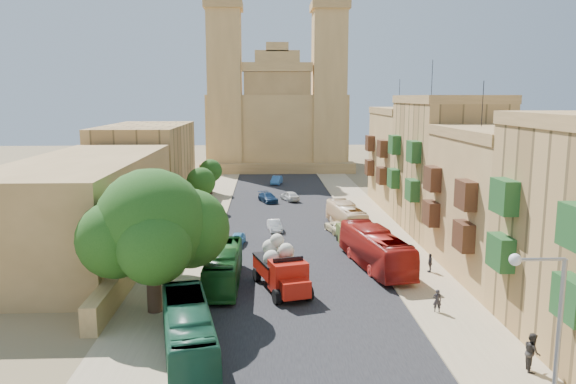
{
  "coord_description": "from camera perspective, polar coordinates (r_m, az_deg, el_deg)",
  "views": [
    {
      "loc": [
        -2.37,
        -30.65,
        13.65
      ],
      "look_at": [
        0.0,
        26.0,
        4.0
      ],
      "focal_mm": 35.0,
      "sensor_mm": 36.0,
      "label": 1
    }
  ],
  "objects": [
    {
      "name": "car_cream",
      "position": [
        57.5,
        5.04,
        -3.53
      ],
      "size": [
        2.68,
        4.38,
        1.13
      ],
      "primitive_type": "imported",
      "rotation": [
        0.0,
        0.0,
        3.35
      ],
      "color": "#FFECB8",
      "rests_on": "ground"
    },
    {
      "name": "kerb_east",
      "position": [
        62.86,
        6.24,
        -2.89
      ],
      "size": [
        0.25,
        140.0,
        0.12
      ],
      "primitive_type": "cube",
      "color": "tan",
      "rests_on": "ground"
    },
    {
      "name": "olive_pickup",
      "position": [
        52.84,
        6.26,
        -4.47
      ],
      "size": [
        2.12,
        4.12,
        1.65
      ],
      "color": "#4D5C22",
      "rests_on": "ground"
    },
    {
      "name": "townhouse_d",
      "position": [
        72.41,
        12.3,
        3.5
      ],
      "size": [
        9.0,
        14.0,
        15.9
      ],
      "color": "tan",
      "rests_on": "ground"
    },
    {
      "name": "bus_cream_east",
      "position": [
        58.93,
        5.93,
        -2.48
      ],
      "size": [
        3.27,
        9.62,
        2.63
      ],
      "primitive_type": "imported",
      "rotation": [
        0.0,
        0.0,
        3.26
      ],
      "color": "#FFDBAC",
      "rests_on": "ground"
    },
    {
      "name": "church",
      "position": [
        109.37,
        -1.16,
        7.49
      ],
      "size": [
        28.0,
        22.5,
        36.3
      ],
      "color": "tan",
      "rests_on": "ground"
    },
    {
      "name": "west_building_mid",
      "position": [
        76.76,
        -14.15,
        2.89
      ],
      "size": [
        10.0,
        22.0,
        10.0
      ],
      "primitive_type": "cube",
      "color": "tan",
      "rests_on": "ground"
    },
    {
      "name": "street_tree_d",
      "position": [
        79.69,
        -7.88,
        2.13
      ],
      "size": [
        3.24,
        3.24,
        4.99
      ],
      "color": "#3C291E",
      "rests_on": "ground"
    },
    {
      "name": "pedestrian_a",
      "position": [
        37.81,
        14.91,
        -10.62
      ],
      "size": [
        0.61,
        0.46,
        1.5
      ],
      "primitive_type": "imported",
      "rotation": [
        0.0,
        0.0,
        2.95
      ],
      "color": "#252226",
      "rests_on": "ground"
    },
    {
      "name": "pedestrian_b",
      "position": [
        31.75,
        23.56,
        -14.68
      ],
      "size": [
        0.93,
        1.09,
        1.98
      ],
      "primitive_type": "imported",
      "rotation": [
        0.0,
        0.0,
        1.37
      ],
      "color": "#322E2B",
      "rests_on": "ground"
    },
    {
      "name": "streetlamp",
      "position": [
        22.83,
        24.73,
        -12.99
      ],
      "size": [
        2.11,
        0.44,
        8.22
      ],
      "color": "gray",
      "rests_on": "ground"
    },
    {
      "name": "car_white_a",
      "position": [
        57.81,
        -1.36,
        -3.42
      ],
      "size": [
        1.61,
        3.56,
        1.13
      ],
      "primitive_type": "imported",
      "rotation": [
        0.0,
        0.0,
        0.12
      ],
      "color": "white",
      "rests_on": "ground"
    },
    {
      "name": "street_tree_a",
      "position": [
        44.5,
        -12.23,
        -3.75
      ],
      "size": [
        3.39,
        3.39,
        5.22
      ],
      "color": "#3C291E",
      "rests_on": "ground"
    },
    {
      "name": "sidewalk_west",
      "position": [
        62.57,
        -8.89,
        -3.06
      ],
      "size": [
        5.0,
        140.0,
        0.01
      ],
      "primitive_type": "cube",
      "color": "tan",
      "rests_on": "ground"
    },
    {
      "name": "red_truck",
      "position": [
        40.12,
        -0.67,
        -7.63
      ],
      "size": [
        4.24,
        7.09,
        3.92
      ],
      "color": "#AF180D",
      "rests_on": "ground"
    },
    {
      "name": "car_white_b",
      "position": [
        74.47,
        0.19,
        -0.39
      ],
      "size": [
        2.78,
        4.16,
        1.32
      ],
      "primitive_type": "imported",
      "rotation": [
        0.0,
        0.0,
        3.49
      ],
      "color": "silver",
      "rests_on": "ground"
    },
    {
      "name": "road_surface",
      "position": [
        62.21,
        -0.15,
        -3.01
      ],
      "size": [
        14.0,
        140.0,
        0.01
      ],
      "primitive_type": "cube",
      "color": "black",
      "rests_on": "ground"
    },
    {
      "name": "car_dkblue",
      "position": [
        73.56,
        -2.06,
        -0.56
      ],
      "size": [
        2.99,
        4.56,
        1.23
      ],
      "primitive_type": "imported",
      "rotation": [
        0.0,
        0.0,
        0.33
      ],
      "color": "navy",
      "rests_on": "ground"
    },
    {
      "name": "bus_red_east",
      "position": [
        45.92,
        8.87,
        -5.73
      ],
      "size": [
        4.42,
        11.45,
        3.11
      ],
      "primitive_type": "imported",
      "rotation": [
        0.0,
        0.0,
        3.31
      ],
      "color": "#AA1D17",
      "rests_on": "ground"
    },
    {
      "name": "townhouse_b",
      "position": [
        46.2,
        21.01,
        -0.95
      ],
      "size": [
        9.0,
        14.0,
        14.9
      ],
      "color": "tan",
      "rests_on": "ground"
    },
    {
      "name": "bus_green_north",
      "position": [
        41.67,
        -6.56,
        -7.57
      ],
      "size": [
        2.34,
        9.75,
        2.71
      ],
      "primitive_type": "imported",
      "rotation": [
        0.0,
        0.0,
        -0.01
      ],
      "color": "#19551E",
      "rests_on": "ground"
    },
    {
      "name": "west_wall",
      "position": [
        53.2,
        -13.34,
        -4.47
      ],
      "size": [
        1.0,
        40.0,
        1.8
      ],
      "primitive_type": "cube",
      "color": "tan",
      "rests_on": "ground"
    },
    {
      "name": "bus_green_south",
      "position": [
        31.0,
        -10.14,
        -13.73
      ],
      "size": [
        4.35,
        10.45,
        2.83
      ],
      "primitive_type": "imported",
      "rotation": [
        0.0,
        0.0,
        0.2
      ],
      "color": "#216042",
      "rests_on": "ground"
    },
    {
      "name": "car_blue_b",
      "position": [
        88.52,
        -1.16,
        1.21
      ],
      "size": [
        2.1,
        4.13,
        1.3
      ],
      "primitive_type": "imported",
      "rotation": [
        0.0,
        0.0,
        -0.19
      ],
      "color": "#346BAB",
      "rests_on": "ground"
    },
    {
      "name": "sidewalk_east",
      "position": [
        63.29,
        8.48,
        -2.9
      ],
      "size": [
        5.0,
        140.0,
        0.01
      ],
      "primitive_type": "cube",
      "color": "tan",
      "rests_on": "ground"
    },
    {
      "name": "kerb_west",
      "position": [
        62.32,
        -6.61,
        -3.0
      ],
      "size": [
        0.25,
        140.0,
        0.12
      ],
      "primitive_type": "cube",
      "color": "tan",
      "rests_on": "ground"
    },
    {
      "name": "west_building_low",
      "position": [
        51.96,
        -19.86,
        -1.4
      ],
      "size": [
        10.0,
        28.0,
        8.4
      ],
      "primitive_type": "cube",
      "color": "#9C7744",
      "rests_on": "ground"
    },
    {
      "name": "street_tree_c",
      "position": [
        67.84,
        -8.83,
        1.01
      ],
      "size": [
        3.48,
        3.48,
        5.35
      ],
      "color": "#3C291E",
      "rests_on": "ground"
    },
    {
      "name": "townhouse_c",
      "position": [
        58.98,
        15.74,
        2.73
      ],
      "size": [
        9.0,
        14.0,
        17.4
      ],
      "color": "tan",
      "rests_on": "ground"
    },
    {
      "name": "car_blue_a",
      "position": [
        52.64,
        -5.18,
        -4.79
      ],
      "size": [
        1.66,
        3.34,
        1.09
      ],
      "primitive_type": "imported",
      "rotation": [
        0.0,
        0.0,
        -0.12
      ],
      "color": "#3A93C7",
      "rests_on": "ground"
    },
    {
      "name": "ground",
      "position": [
        33.63,
        1.91,
        -14.29
      ],
      "size": [
        260.0,
        260.0,
        0.0
      ],
      "primitive_type": "plane",
      "color": "olive"
    },
    {
      "name": "pedestrian_c",
      "position": [
        45.82,
        14.23,
        -7.0
      ],
      "size": [
        0.45,
        0.91,
        1.5
      ],
      "primitive_type": "imported",
      "rotation": [
        0.0,
        0.0,
        4.62
      ],
      "color": "#343339",
      "rests_on": "ground"
    },
    {
      "name": "ficus_tree",
      "position": [
        36.29,
        -13.55,
        -3.61
      ],
      "size": [
        9.29,
        8.54,
        9.29
      ],
      "color": "#3C291E",
      "rests_on": "ground"
    },
    {
      "name": "street_tree_b",
      "position": [
        56.2,
        -10.16,
        -1.43
      ],
      "size": [
        2.91,
        2.91,
        4.48
      ],
      "color": "#3C291E",
      "rests_on": "ground"
    }
  ]
}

